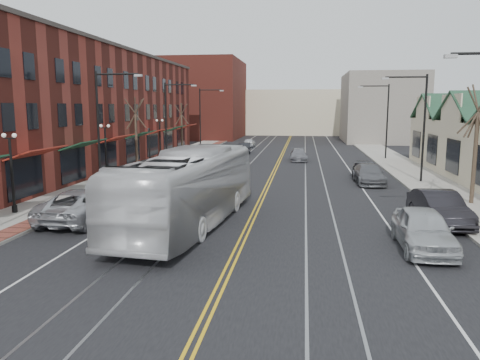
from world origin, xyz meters
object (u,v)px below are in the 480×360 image
(parked_suv, at_px, (84,205))
(transit_bus, at_px, (189,188))
(parked_car_d, at_px, (363,168))
(parked_car_b, at_px, (439,208))
(parked_car_a, at_px, (423,229))
(parked_car_c, at_px, (369,174))

(parked_suv, bearing_deg, transit_bus, 179.83)
(transit_bus, distance_m, parked_car_d, 20.69)
(parked_car_b, relative_size, parked_car_d, 1.27)
(parked_car_a, bearing_deg, parked_car_b, 68.64)
(parked_car_a, distance_m, parked_car_d, 20.36)
(parked_suv, relative_size, parked_car_b, 1.19)
(parked_suv, relative_size, parked_car_a, 1.20)
(transit_bus, xyz_separation_m, parked_car_a, (10.39, -2.51, -1.01))
(transit_bus, xyz_separation_m, parked_car_d, (10.39, 17.85, -1.18))
(transit_bus, relative_size, parked_car_b, 2.64)
(parked_suv, relative_size, parked_car_c, 1.20)
(transit_bus, relative_size, parked_car_c, 2.65)
(parked_car_a, relative_size, parked_car_b, 0.99)
(transit_bus, bearing_deg, parked_car_d, -114.20)
(transit_bus, height_order, parked_car_a, transit_bus)
(parked_suv, xyz_separation_m, parked_car_d, (15.95, 17.65, -0.16))
(parked_car_b, distance_m, parked_car_c, 12.33)
(transit_bus, relative_size, parked_car_a, 2.66)
(parked_suv, distance_m, parked_car_b, 17.83)
(parked_car_a, xyz_separation_m, parked_car_b, (1.80, 4.40, -0.02))
(parked_car_c, bearing_deg, parked_car_d, 87.99)
(parked_car_a, relative_size, parked_car_d, 1.26)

